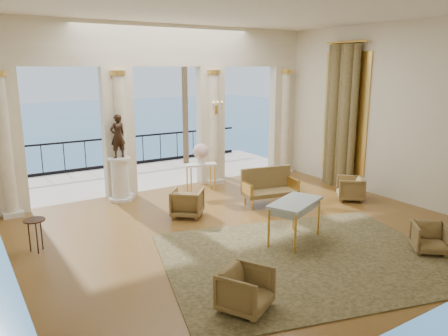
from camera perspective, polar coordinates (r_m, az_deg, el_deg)
floor at (r=9.43m, az=3.09°, el=-8.02°), size 9.00×9.00×0.00m
room_walls at (r=7.94m, az=8.11°, el=9.24°), size 9.00×9.00×9.00m
arcade at (r=12.13m, az=-7.47°, el=9.14°), size 9.00×0.56×4.50m
terrace at (r=14.34m, az=-10.54°, el=-1.03°), size 10.00×3.60×0.10m
balustrade at (r=15.71m, az=-12.83°, el=1.80°), size 9.00×0.06×1.03m
palm_tree at (r=15.50m, az=-5.26°, el=15.61°), size 2.00×2.00×4.50m
curtain at (r=12.87m, az=14.97°, el=6.51°), size 0.33×1.40×4.09m
window_frame at (r=13.00m, az=15.55°, el=6.90°), size 0.04×1.60×3.40m
wall_sconce at (r=12.55m, az=-0.96°, el=7.75°), size 0.30×0.11×0.33m
rug at (r=8.21m, az=10.47°, el=-11.50°), size 5.85×5.08×0.02m
armchair_a at (r=6.41m, az=2.82°, el=-15.39°), size 0.88×0.86×0.68m
armchair_b at (r=9.08m, az=25.36°, el=-8.11°), size 0.82×0.82×0.62m
armchair_c at (r=11.81m, az=16.18°, el=-2.45°), size 0.89×0.89×0.67m
armchair_d at (r=10.17m, az=-4.81°, el=-4.36°), size 0.94×0.94×0.71m
settee at (r=11.08m, az=5.86°, el=-2.38°), size 1.47×0.84×0.91m
game_table at (r=8.68m, az=9.27°, el=-4.83°), size 1.38×1.09×0.84m
pedestal at (r=11.58m, az=-13.41°, el=-1.51°), size 0.62×0.62×1.13m
statue at (r=11.36m, az=-13.71°, el=4.06°), size 0.43×0.31×1.10m
console_table at (r=12.01m, az=-3.03°, el=-0.08°), size 0.90×0.52×0.80m
urn at (r=11.92m, az=-3.06°, el=2.06°), size 0.42×0.42×0.56m
side_table at (r=8.89m, az=-23.49°, el=-6.73°), size 0.39×0.39×0.63m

